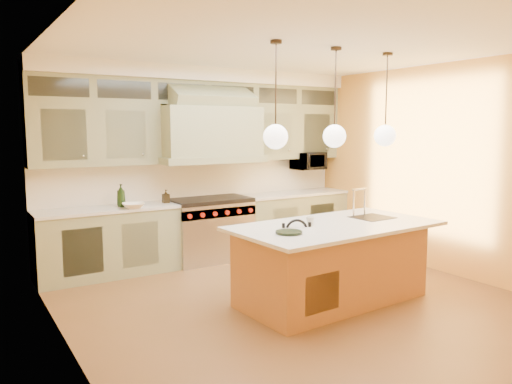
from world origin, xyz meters
TOP-DOWN VIEW (x-y plane):
  - floor at (0.00, 0.00)m, footprint 5.00×5.00m
  - ceiling at (0.00, 0.00)m, footprint 5.00×5.00m
  - wall_back at (0.00, 2.50)m, footprint 5.00×0.00m
  - wall_front at (0.00, -2.50)m, footprint 5.00×0.00m
  - wall_left at (-2.50, 0.00)m, footprint 0.00×5.00m
  - wall_right at (2.50, 0.00)m, footprint 0.00×5.00m
  - back_cabinetry at (0.00, 2.23)m, footprint 5.00×0.77m
  - range at (0.00, 2.14)m, footprint 1.20×0.74m
  - kitchen_island at (0.39, -0.24)m, footprint 2.47×1.41m
  - counter_stool at (-0.15, -0.32)m, footprint 0.46×0.46m
  - microwave at (1.95, 2.25)m, footprint 0.54×0.37m
  - oil_bottle_a at (-1.35, 2.15)m, footprint 0.12×0.13m
  - oil_bottle_b at (-0.70, 2.15)m, footprint 0.09×0.10m
  - fruit_bowl at (-1.26, 1.92)m, footprint 0.34×0.34m
  - cup at (0.10, -0.18)m, footprint 0.12×0.12m
  - pendant_left at (-0.42, -0.24)m, footprint 0.26×0.26m
  - pendant_center at (0.38, -0.24)m, footprint 0.26×0.26m
  - pendant_right at (1.18, -0.24)m, footprint 0.26×0.26m

SIDE VIEW (x-z plane):
  - floor at x=0.00m, z-range 0.00..0.00m
  - kitchen_island at x=0.39m, z-range -0.20..1.15m
  - range at x=0.00m, z-range 0.01..0.97m
  - counter_stool at x=-0.15m, z-range 0.06..1.08m
  - cup at x=0.10m, z-range 0.92..1.02m
  - fruit_bowl at x=-1.26m, z-range 0.94..1.01m
  - oil_bottle_b at x=-0.70m, z-range 0.94..1.13m
  - oil_bottle_a at x=-1.35m, z-range 0.94..1.25m
  - back_cabinetry at x=0.00m, z-range -0.02..2.88m
  - microwave at x=1.95m, z-range 1.30..1.60m
  - wall_back at x=0.00m, z-range -1.05..3.95m
  - wall_front at x=0.00m, z-range -1.05..3.95m
  - wall_left at x=-2.50m, z-range -1.05..3.95m
  - wall_right at x=2.50m, z-range -1.05..3.95m
  - pendant_left at x=-0.42m, z-range 1.39..2.50m
  - pendant_center at x=0.38m, z-range 1.39..2.50m
  - pendant_right at x=1.18m, z-range 1.39..2.50m
  - ceiling at x=0.00m, z-range 2.90..2.90m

